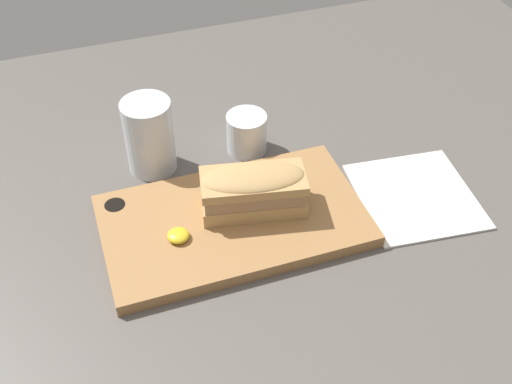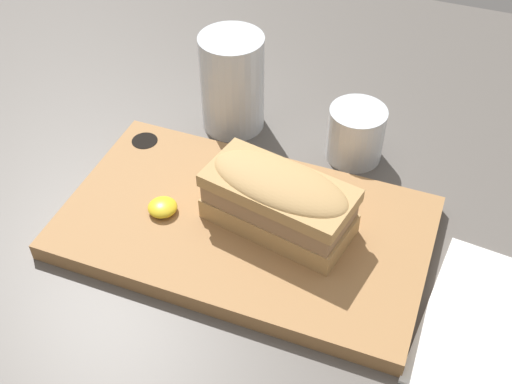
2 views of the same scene
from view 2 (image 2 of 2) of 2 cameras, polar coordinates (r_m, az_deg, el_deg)
dining_table at (r=71.02cm, az=0.89°, el=-3.87°), size 159.49×117.91×2.00cm
serving_board at (r=69.18cm, az=-1.05°, el=-3.10°), size 38.90×22.45×2.05cm
sandwich at (r=65.44cm, az=2.05°, el=-0.59°), size 16.49×10.00×6.99cm
mustard_dollop at (r=69.64cm, az=-8.31°, el=-1.35°), size 3.19×3.19×1.28cm
water_glass at (r=80.90cm, az=-2.10°, el=9.18°), size 7.96×7.96×12.62cm
wine_glass at (r=78.12cm, az=8.83°, el=4.94°), size 6.83×6.83×6.82cm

